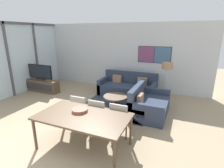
% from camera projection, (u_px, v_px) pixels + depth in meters
% --- Properties ---
extents(ground_plane, '(24.00, 24.00, 0.00)m').
position_uv_depth(ground_plane, '(14.00, 164.00, 3.33)').
color(ground_plane, '#9E896B').
extents(wall_back, '(7.73, 0.09, 2.80)m').
position_uv_depth(wall_back, '(118.00, 56.00, 7.65)').
color(wall_back, silver).
rests_on(wall_back, ground_plane).
extents(window_wall_left, '(0.07, 5.38, 2.80)m').
position_uv_depth(window_wall_left, '(8.00, 57.00, 6.52)').
color(window_wall_left, silver).
rests_on(window_wall_left, ground_plane).
extents(area_rug, '(2.30, 1.82, 0.01)m').
position_uv_depth(area_rug, '(115.00, 107.00, 5.88)').
color(area_rug, '#333D4C').
rests_on(area_rug, ground_plane).
extents(tv_console, '(1.60, 0.40, 0.50)m').
position_uv_depth(tv_console, '(42.00, 86.00, 7.38)').
color(tv_console, brown).
rests_on(tv_console, ground_plane).
extents(television, '(1.20, 0.20, 0.65)m').
position_uv_depth(television, '(40.00, 72.00, 7.22)').
color(television, '#2D2D33').
rests_on(television, tv_console).
extents(sofa_main, '(2.21, 1.00, 0.88)m').
position_uv_depth(sofa_main, '(128.00, 88.00, 7.00)').
color(sofa_main, '#2D384C').
rests_on(sofa_main, ground_plane).
extents(sofa_side, '(1.00, 1.59, 0.88)m').
position_uv_depth(sofa_side, '(147.00, 105.00, 5.35)').
color(sofa_side, '#2D384C').
rests_on(sofa_side, ground_plane).
extents(coffee_table, '(0.80, 0.80, 0.39)m').
position_uv_depth(coffee_table, '(115.00, 99.00, 5.80)').
color(coffee_table, brown).
rests_on(coffee_table, ground_plane).
extents(dining_table, '(1.93, 1.07, 0.75)m').
position_uv_depth(dining_table, '(83.00, 118.00, 3.65)').
color(dining_table, brown).
rests_on(dining_table, ground_plane).
extents(dining_chair_left, '(0.46, 0.46, 0.86)m').
position_uv_depth(dining_chair_left, '(81.00, 108.00, 4.61)').
color(dining_chair_left, '#B2A899').
rests_on(dining_chair_left, ground_plane).
extents(dining_chair_centre, '(0.46, 0.46, 0.86)m').
position_uv_depth(dining_chair_centre, '(99.00, 113.00, 4.34)').
color(dining_chair_centre, '#B2A899').
rests_on(dining_chair_centre, ground_plane).
extents(dining_chair_right, '(0.46, 0.46, 0.86)m').
position_uv_depth(dining_chair_right, '(120.00, 117.00, 4.13)').
color(dining_chair_right, '#B2A899').
rests_on(dining_chair_right, ground_plane).
extents(fruit_bowl, '(0.35, 0.35, 0.06)m').
position_uv_depth(fruit_bowl, '(80.00, 110.00, 3.82)').
color(fruit_bowl, '#995642').
rests_on(fruit_bowl, dining_table).
extents(floor_lamp, '(0.37, 0.37, 1.42)m').
position_uv_depth(floor_lamp, '(167.00, 69.00, 6.02)').
color(floor_lamp, '#2D2D33').
rests_on(floor_lamp, ground_plane).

